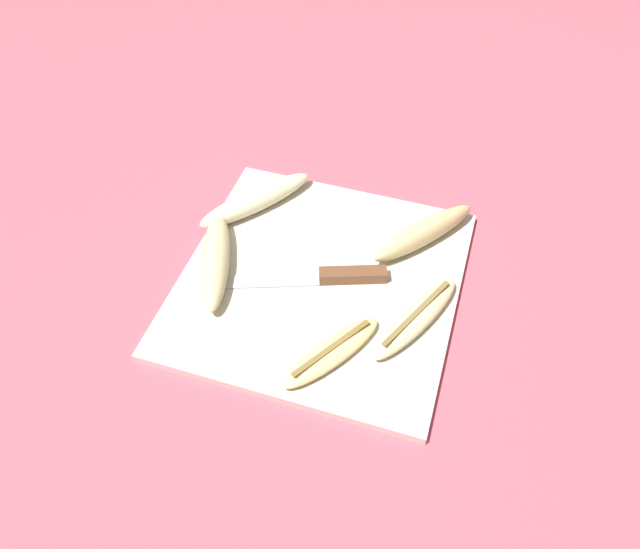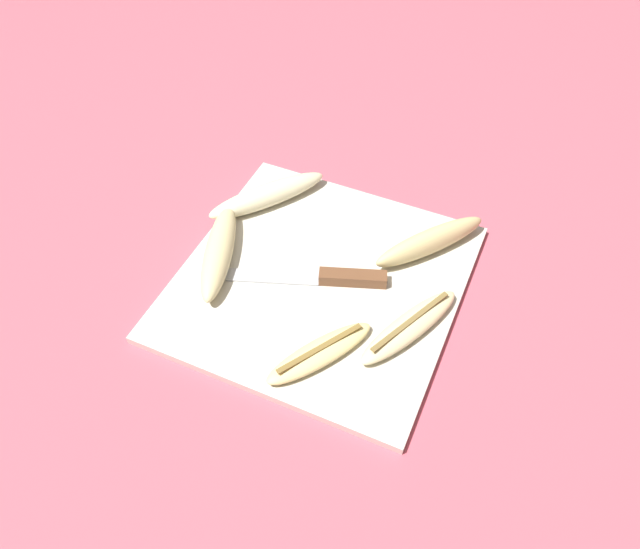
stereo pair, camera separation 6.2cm
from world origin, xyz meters
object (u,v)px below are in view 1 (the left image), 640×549
object	(u,v)px
banana_pale_long	(256,200)
banana_soft_right	(416,318)
banana_spotted_left	(424,233)
knife	(337,276)
banana_ripe_center	(215,260)
banana_golden_short	(331,352)

from	to	relation	value
banana_pale_long	banana_soft_right	size ratio (longest dim) A/B	1.04
banana_spotted_left	banana_soft_right	size ratio (longest dim) A/B	0.96
knife	banana_soft_right	world-z (taller)	banana_soft_right
banana_ripe_center	banana_golden_short	bearing A→B (deg)	-115.23
banana_ripe_center	banana_soft_right	bearing A→B (deg)	-92.00
banana_spotted_left	banana_soft_right	world-z (taller)	banana_spotted_left
banana_soft_right	banana_ripe_center	bearing A→B (deg)	88.00
banana_spotted_left	banana_pale_long	distance (m)	0.26
knife	banana_golden_short	bearing A→B (deg)	173.68
knife	banana_pale_long	distance (m)	0.19
banana_soft_right	banana_golden_short	distance (m)	0.12
banana_golden_short	banana_ripe_center	world-z (taller)	banana_ripe_center
banana_ripe_center	banana_spotted_left	bearing A→B (deg)	-62.78
banana_soft_right	banana_ripe_center	distance (m)	0.29
banana_pale_long	banana_golden_short	size ratio (longest dim) A/B	1.17
banana_pale_long	banana_soft_right	distance (m)	0.31
banana_soft_right	banana_ripe_center	xyz separation A→B (m)	(0.01, 0.29, 0.01)
banana_ripe_center	knife	bearing A→B (deg)	-79.99
banana_golden_short	banana_ripe_center	bearing A→B (deg)	64.77
banana_pale_long	banana_golden_short	world-z (taller)	banana_pale_long
banana_pale_long	banana_ripe_center	size ratio (longest dim) A/B	0.96
banana_spotted_left	banana_soft_right	xyz separation A→B (m)	(-0.15, -0.02, -0.01)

